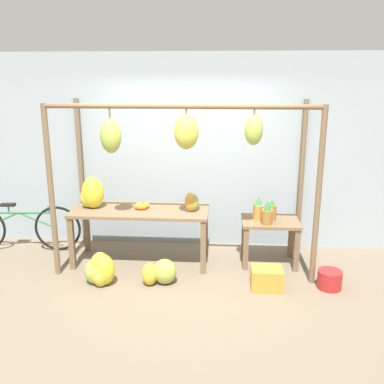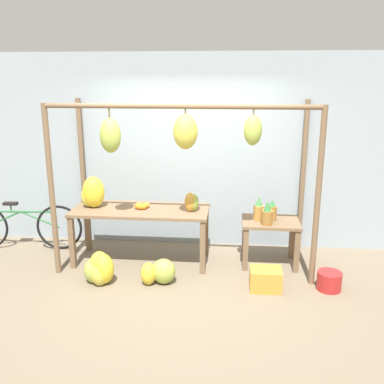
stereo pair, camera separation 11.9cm
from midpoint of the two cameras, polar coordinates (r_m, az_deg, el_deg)
The scene contains 14 objects.
ground_plane at distance 5.26m, azimuth -2.31°, elevation -12.83°, with size 20.00×20.00×0.00m, color #756651.
shop_wall_back at distance 6.25m, azimuth -0.87°, elevation 5.36°, with size 8.00×0.08×2.80m.
stall_awning at distance 5.22m, azimuth -2.44°, elevation 5.60°, with size 3.30×1.29×2.17m.
display_table_main at distance 5.80m, azimuth -7.45°, elevation -3.19°, with size 1.82×0.73×0.75m.
display_table_side at distance 5.84m, azimuth 9.77°, elevation -5.00°, with size 0.75×0.58×0.61m.
banana_pile_on_table at distance 5.89m, azimuth -13.82°, elevation -0.25°, with size 0.37×0.31×0.43m.
orange_pile at distance 5.75m, azimuth -7.40°, elevation -1.90°, with size 0.19×0.17×0.09m.
pineapple_cluster at distance 5.70m, azimuth 9.30°, elevation -2.66°, with size 0.31×0.33×0.33m.
banana_pile_ground_left at distance 5.43m, azimuth -12.77°, elevation -10.13°, with size 0.47×0.39×0.40m.
banana_pile_ground_right at distance 5.33m, azimuth -4.95°, elevation -10.62°, with size 0.43×0.30×0.32m.
fruit_crate_white at distance 5.28m, azimuth 9.28°, elevation -11.30°, with size 0.37×0.29×0.26m.
blue_bucket at distance 5.47m, azimuth 17.27°, elevation -11.07°, with size 0.29×0.29×0.22m.
parked_bicycle at distance 6.71m, azimuth -22.43°, elevation -4.37°, with size 1.76×0.16×0.71m.
papaya_pile at distance 5.59m, azimuth -0.62°, elevation -1.38°, with size 0.20×0.18×0.26m.
Camera 1 is at (0.49, -4.61, 2.47)m, focal length 40.00 mm.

